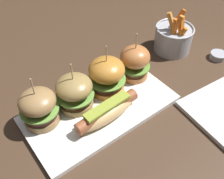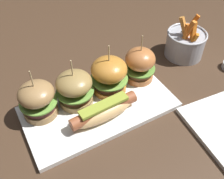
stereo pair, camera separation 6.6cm
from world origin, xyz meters
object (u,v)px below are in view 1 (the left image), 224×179
object	(u,v)px
sauce_ramekin	(218,56)
slider_far_right	(135,62)
slider_center_left	(75,92)
fries_bucket	(173,38)
slider_center_right	(107,75)
platter_main	(100,109)
hot_dog	(107,112)
slider_far_left	(39,107)

from	to	relation	value
sauce_ramekin	slider_far_right	bearing A→B (deg)	162.25
slider_center_left	fries_bucket	bearing A→B (deg)	4.78
fries_bucket	slider_center_right	bearing A→B (deg)	-173.39
platter_main	slider_center_right	world-z (taller)	slider_center_right
platter_main	slider_center_right	size ratio (longest dim) A/B	2.70
platter_main	slider_far_right	xyz separation A→B (m)	(0.15, 0.04, 0.06)
hot_dog	sauce_ramekin	bearing A→B (deg)	-1.15
slider_far_right	sauce_ramekin	bearing A→B (deg)	-17.75
platter_main	slider_center_left	size ratio (longest dim) A/B	2.84
slider_far_left	slider_far_right	distance (m)	0.29
platter_main	hot_dog	size ratio (longest dim) A/B	2.17
slider_far_right	platter_main	bearing A→B (deg)	-164.86
hot_dog	fries_bucket	size ratio (longest dim) A/B	1.28
slider_center_right	slider_far_left	bearing A→B (deg)	177.51
hot_dog	slider_far_right	distance (m)	0.18
slider_center_right	sauce_ramekin	distance (m)	0.39
slider_far_left	platter_main	bearing A→B (deg)	-19.94
slider_far_left	sauce_ramekin	size ratio (longest dim) A/B	2.74
slider_center_left	platter_main	bearing A→B (deg)	-43.91
hot_dog	platter_main	bearing A→B (deg)	81.53
platter_main	slider_far_left	size ratio (longest dim) A/B	2.80
hot_dog	slider_far_left	size ratio (longest dim) A/B	1.29
platter_main	sauce_ramekin	world-z (taller)	sauce_ramekin
sauce_ramekin	hot_dog	bearing A→B (deg)	178.85
hot_dog	slider_far_left	distance (m)	0.16
platter_main	slider_far_right	bearing A→B (deg)	15.14
fries_bucket	sauce_ramekin	world-z (taller)	fries_bucket
platter_main	slider_far_right	world-z (taller)	slider_far_right
slider_center_left	slider_center_right	bearing A→B (deg)	-0.72
sauce_ramekin	fries_bucket	bearing A→B (deg)	123.49
slider_center_right	sauce_ramekin	world-z (taller)	slider_center_right
sauce_ramekin	slider_center_left	bearing A→B (deg)	169.00
slider_far_left	slider_center_right	size ratio (longest dim) A/B	0.96
platter_main	fries_bucket	world-z (taller)	fries_bucket
slider_far_left	fries_bucket	size ratio (longest dim) A/B	1.00
slider_far_left	slider_center_right	xyz separation A→B (m)	(0.19, -0.01, 0.00)
fries_bucket	sauce_ramekin	size ratio (longest dim) A/B	2.75
slider_far_right	slider_center_right	bearing A→B (deg)	179.19
slider_center_left	sauce_ramekin	xyz separation A→B (m)	(0.47, -0.09, -0.05)
slider_far_left	slider_far_right	bearing A→B (deg)	-1.93
fries_bucket	slider_far_right	bearing A→B (deg)	-169.83
platter_main	fries_bucket	xyz separation A→B (m)	(0.35, 0.08, 0.04)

